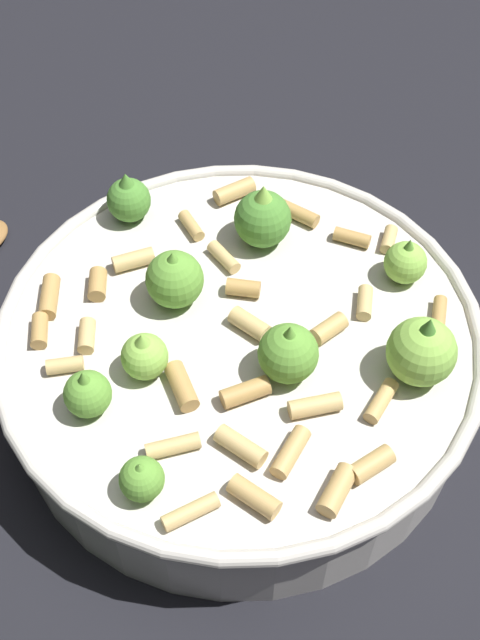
% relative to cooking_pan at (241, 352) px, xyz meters
% --- Properties ---
extents(ground_plane, '(2.40, 2.40, 0.00)m').
position_rel_cooking_pan_xyz_m(ground_plane, '(-0.00, 0.00, -0.04)').
color(ground_plane, black).
extents(cooking_pan, '(0.33, 0.33, 0.12)m').
position_rel_cooking_pan_xyz_m(cooking_pan, '(0.00, 0.00, 0.00)').
color(cooking_pan, beige).
rests_on(cooking_pan, ground).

